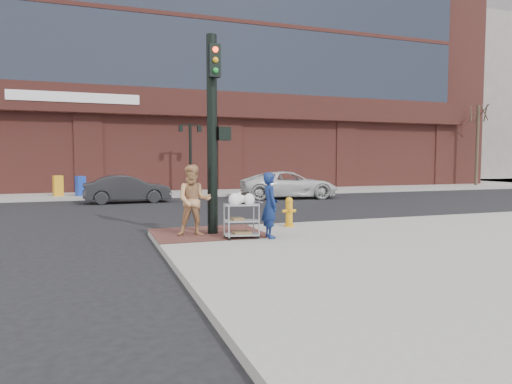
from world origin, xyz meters
name	(u,v)px	position (x,y,z in m)	size (l,w,h in m)	color
ground	(241,243)	(0.00, 0.00, 0.00)	(220.00, 220.00, 0.00)	black
sidewalk_far	(263,180)	(12.50, 32.00, 0.07)	(65.00, 36.00, 0.15)	gray
brick_curb_ramp	(208,233)	(-0.60, 0.90, 0.16)	(2.80, 2.40, 0.01)	#4D2A24
bank_building	(189,25)	(5.00, 31.00, 14.15)	(42.00, 26.00, 28.00)	brown
filler_block	(444,107)	(40.00, 38.00, 9.00)	(14.00, 20.00, 18.00)	slate
bare_tree_a	(479,104)	(24.00, 16.50, 6.27)	(1.80, 1.80, 7.20)	#382B21
lamp_post	(190,150)	(2.00, 16.00, 2.62)	(1.32, 0.22, 4.00)	black
traffic_signal_pole	(213,128)	(-0.48, 0.77, 2.83)	(0.61, 0.51, 5.00)	black
woman_blue	(270,205)	(0.64, -0.30, 0.94)	(0.58, 0.38, 1.59)	navy
pedestrian_tan	(194,201)	(-1.03, 0.59, 1.03)	(0.86, 0.67, 1.77)	tan
sedan_dark	(127,189)	(-1.86, 11.98, 0.66)	(1.40, 4.01, 1.32)	black
minivan_white	(289,185)	(6.44, 11.77, 0.72)	(2.38, 5.17, 1.44)	silver
utility_cart	(242,218)	(-0.03, -0.15, 0.66)	(0.88, 0.60, 1.12)	gray
fire_hydrant	(289,211)	(1.85, 1.29, 0.58)	(0.40, 0.28, 0.84)	orange
newsbox_yellow	(58,186)	(-5.13, 15.38, 0.69)	(0.45, 0.41, 1.08)	orange
newsbox_blue	(80,186)	(-4.03, 15.11, 0.67)	(0.44, 0.40, 1.04)	#1939A8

